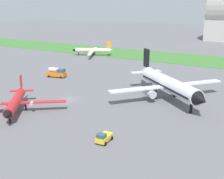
# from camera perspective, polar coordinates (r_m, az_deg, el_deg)

# --- Properties ---
(ground_plane) EXTENTS (600.00, 600.00, 0.00)m
(ground_plane) POSITION_cam_1_polar(r_m,az_deg,el_deg) (75.89, -8.51, -2.05)
(ground_plane) COLOR slate
(grass_taxiway_strip) EXTENTS (360.00, 28.00, 0.08)m
(grass_taxiway_strip) POSITION_cam_1_polar(r_m,az_deg,el_deg) (138.51, 10.66, 6.32)
(grass_taxiway_strip) COLOR #3D7533
(grass_taxiway_strip) RESTS_ON ground_plane
(airplane_foreground_turboprop) EXTENTS (19.19, 17.02, 6.88)m
(airplane_foreground_turboprop) POSITION_cam_1_polar(r_m,az_deg,el_deg) (69.74, -18.52, -2.25)
(airplane_foreground_turboprop) COLOR red
(airplane_foreground_turboprop) RESTS_ON ground_plane
(airplane_midfield_jet) EXTENTS (26.76, 26.13, 11.40)m
(airplane_midfield_jet) POSITION_cam_1_polar(r_m,az_deg,el_deg) (75.97, 10.96, 1.09)
(airplane_midfield_jet) COLOR silver
(airplane_midfield_jet) RESTS_ON ground_plane
(airplane_taxiing_turboprop) EXTENTS (18.79, 21.62, 7.01)m
(airplane_taxiing_turboprop) POSITION_cam_1_polar(r_m,az_deg,el_deg) (140.23, -3.90, 7.74)
(airplane_taxiing_turboprop) COLOR white
(airplane_taxiing_turboprop) RESTS_ON ground_plane
(fuel_truck_near_gate) EXTENTS (6.86, 3.70, 3.29)m
(fuel_truck_near_gate) POSITION_cam_1_polar(r_m,az_deg,el_deg) (99.92, -10.87, 3.31)
(fuel_truck_near_gate) COLOR orange
(fuel_truck_near_gate) RESTS_ON ground_plane
(pushback_tug_midfield) EXTENTS (2.24, 3.70, 1.95)m
(pushback_tug_midfield) POSITION_cam_1_polar(r_m,az_deg,el_deg) (52.60, -1.65, -9.45)
(pushback_tug_midfield) COLOR yellow
(pushback_tug_midfield) RESTS_ON ground_plane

